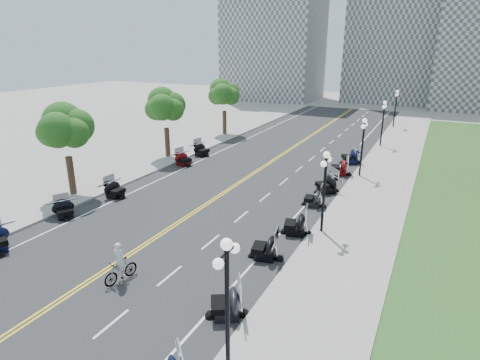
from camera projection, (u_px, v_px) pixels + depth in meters
The scene contains 48 objects.
ground at pixel (166, 231), 24.51m from camera, with size 160.00×160.00×0.00m, color gray.
road at pixel (239, 183), 32.99m from camera, with size 16.00×90.00×0.01m, color #333335.
centerline_yellow_a at pixel (237, 183), 33.04m from camera, with size 0.12×90.00×0.00m, color yellow.
centerline_yellow_b at pixel (240, 183), 32.93m from camera, with size 0.12×90.00×0.00m, color yellow.
edge_line_north at pixel (314, 195), 30.29m from camera, with size 0.12×90.00×0.00m, color white.
edge_line_south at pixel (175, 173), 35.68m from camera, with size 0.12×90.00×0.00m, color white.
lane_dash_4 at pixel (112, 324), 16.37m from camera, with size 0.12×2.00×0.00m, color white.
lane_dash_5 at pixel (170, 276), 19.76m from camera, with size 0.12×2.00×0.00m, color white.
lane_dash_6 at pixel (211, 242), 23.15m from camera, with size 0.12×2.00×0.00m, color white.
lane_dash_7 at pixel (241, 217), 26.55m from camera, with size 0.12×2.00×0.00m, color white.
lane_dash_8 at pixel (265, 197), 29.94m from camera, with size 0.12×2.00×0.00m, color white.
lane_dash_9 at pixel (284, 182), 33.33m from camera, with size 0.12×2.00×0.00m, color white.
lane_dash_10 at pixel (299, 169), 36.72m from camera, with size 0.12×2.00×0.00m, color white.
lane_dash_11 at pixel (312, 158), 40.12m from camera, with size 0.12×2.00×0.00m, color white.
lane_dash_12 at pixel (323, 149), 43.51m from camera, with size 0.12×2.00×0.00m, color white.
lane_dash_13 at pixel (332, 142), 46.90m from camera, with size 0.12×2.00×0.00m, color white.
lane_dash_14 at pixel (340, 135), 50.29m from camera, with size 0.12×2.00×0.00m, color white.
lane_dash_15 at pixel (347, 130), 53.69m from camera, with size 0.12×2.00×0.00m, color white.
lane_dash_16 at pixel (353, 125), 57.08m from camera, with size 0.12×2.00×0.00m, color white.
lane_dash_17 at pixel (358, 120), 60.47m from camera, with size 0.12×2.00×0.00m, color white.
lane_dash_18 at pixel (363, 116), 63.86m from camera, with size 0.12×2.00×0.00m, color white.
lane_dash_19 at pixel (368, 112), 67.26m from camera, with size 0.12×2.00×0.00m, color white.
sidewalk_north at pixel (370, 204), 28.54m from camera, with size 5.00×90.00×0.15m, color #9E9991.
sidewalk_south at pixel (138, 166), 37.39m from camera, with size 5.00×90.00×0.15m, color #9E9991.
lawn at pixel (476, 185), 32.38m from camera, with size 9.00×60.00×0.10m, color #356023.
distant_block_a at pixel (274, 33), 80.51m from camera, with size 18.00×14.00×26.00m, color gray.
distant_block_b at pixel (395, 21), 75.68m from camera, with size 16.00×12.00×30.00m, color gray.
street_lamp_1 at pixel (227, 306), 13.26m from camera, with size 0.50×1.20×4.90m, color black, non-canonical shape.
street_lamp_2 at pixel (324, 193), 23.44m from camera, with size 0.50×1.20×4.90m, color black, non-canonical shape.
street_lamp_3 at pixel (362, 148), 33.62m from camera, with size 0.50×1.20×4.90m, color black, non-canonical shape.
street_lamp_4 at pixel (383, 124), 43.79m from camera, with size 0.50×1.20×4.90m, color black, non-canonical shape.
street_lamp_5 at pixel (395, 109), 53.97m from camera, with size 0.50×1.20×4.90m, color black, non-canonical shape.
tree_2 at pixel (65, 133), 28.90m from camera, with size 4.80×4.80×9.20m, color #235619, non-canonical shape.
tree_3 at pixel (165, 110), 39.07m from camera, with size 4.80×4.80×9.20m, color #235619, non-canonical shape.
tree_4 at pixel (224, 97), 49.25m from camera, with size 4.80×4.80×9.20m, color #235619, non-canonical shape.
motorcycle_n_4 at pixel (226, 302), 16.63m from camera, with size 2.01×2.01×1.41m, color black, non-canonical shape.
motorcycle_n_5 at pixel (265, 246), 21.19m from camera, with size 2.05×2.05×1.44m, color black, non-canonical shape.
motorcycle_n_6 at pixel (296, 223), 23.94m from camera, with size 2.08×2.08×1.46m, color black, non-canonical shape.
motorcycle_n_7 at pixel (313, 197), 28.15m from camera, with size 1.87×1.87×1.31m, color black, non-canonical shape.
motorcycle_n_8 at pixel (327, 183), 30.67m from camera, with size 2.19×2.19×1.53m, color black, non-canonical shape.
motorcycle_n_9 at pixel (340, 166), 34.89m from camera, with size 2.21×2.21×1.55m, color #590A0C, non-canonical shape.
motorcycle_n_10 at pixel (350, 155), 38.25m from camera, with size 2.23×2.23×1.56m, color black, non-canonical shape.
motorcycle_s_5 at pixel (64, 209), 26.21m from camera, with size 1.78×1.78×1.25m, color black, non-canonical shape.
motorcycle_s_6 at pixel (115, 189), 29.72m from camera, with size 1.92×1.92×1.34m, color black, non-canonical shape.
motorcycle_s_8 at pixel (183, 159), 37.60m from camera, with size 1.93×1.93×1.35m, color #590A0C, non-canonical shape.
motorcycle_s_9 at pixel (202, 149), 40.88m from camera, with size 2.02×2.02×1.42m, color black, non-canonical shape.
bicycle at pixel (121, 271), 19.16m from camera, with size 0.53×1.87×1.12m, color #A51414.
cyclist_rider at pixel (118, 244), 18.70m from camera, with size 0.62×0.41×1.71m, color silver.
Camera 1 is at (13.97, -17.86, 10.83)m, focal length 30.00 mm.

